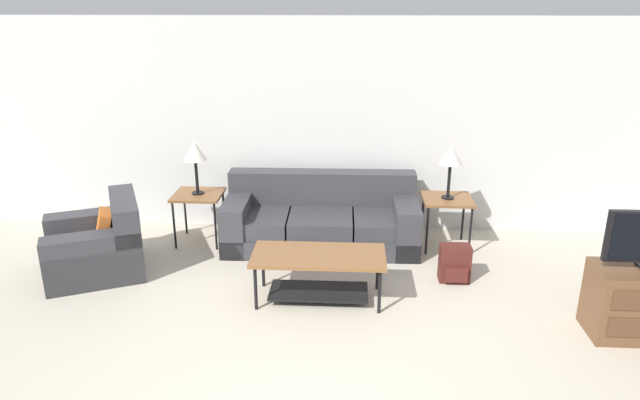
{
  "coord_description": "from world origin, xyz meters",
  "views": [
    {
      "loc": [
        0.31,
        -3.24,
        2.76
      ],
      "look_at": [
        -0.0,
        2.34,
        0.8
      ],
      "focal_mm": 32.0,
      "sensor_mm": 36.0,
      "label": 1
    }
  ],
  "objects_px": {
    "table_lamp_left": "(195,153)",
    "backpack": "(455,264)",
    "coffee_table": "(319,266)",
    "table_lamp_right": "(451,156)",
    "armchair": "(98,246)",
    "side_table_left": "(198,198)",
    "couch": "(321,221)",
    "side_table_right": "(447,203)"
  },
  "relations": [
    {
      "from": "coffee_table",
      "to": "side_table_left",
      "type": "distance_m",
      "value": 2.02
    },
    {
      "from": "armchair",
      "to": "side_table_left",
      "type": "xyz_separation_m",
      "value": [
        0.88,
        0.85,
        0.26
      ]
    },
    {
      "from": "armchair",
      "to": "couch",
      "type": "bearing_deg",
      "value": 20.16
    },
    {
      "from": "armchair",
      "to": "table_lamp_left",
      "type": "relative_size",
      "value": 2.01
    },
    {
      "from": "table_lamp_left",
      "to": "coffee_table",
      "type": "bearing_deg",
      "value": -41.51
    },
    {
      "from": "side_table_right",
      "to": "table_lamp_left",
      "type": "xyz_separation_m",
      "value": [
        -2.92,
        0.0,
        0.56
      ]
    },
    {
      "from": "couch",
      "to": "table_lamp_left",
      "type": "xyz_separation_m",
      "value": [
        -1.46,
        -0.0,
        0.81
      ]
    },
    {
      "from": "side_table_left",
      "to": "table_lamp_right",
      "type": "relative_size",
      "value": 0.97
    },
    {
      "from": "coffee_table",
      "to": "table_lamp_right",
      "type": "height_order",
      "value": "table_lamp_right"
    },
    {
      "from": "table_lamp_right",
      "to": "backpack",
      "type": "relative_size",
      "value": 1.6
    },
    {
      "from": "table_lamp_left",
      "to": "backpack",
      "type": "distance_m",
      "value": 3.15
    },
    {
      "from": "coffee_table",
      "to": "table_lamp_right",
      "type": "relative_size",
      "value": 2.03
    },
    {
      "from": "side_table_left",
      "to": "table_lamp_left",
      "type": "bearing_deg",
      "value": 0.0
    },
    {
      "from": "couch",
      "to": "table_lamp_left",
      "type": "bearing_deg",
      "value": -179.84
    },
    {
      "from": "side_table_left",
      "to": "backpack",
      "type": "bearing_deg",
      "value": -16.74
    },
    {
      "from": "couch",
      "to": "coffee_table",
      "type": "xyz_separation_m",
      "value": [
        0.05,
        -1.34,
        0.06
      ]
    },
    {
      "from": "coffee_table",
      "to": "table_lamp_right",
      "type": "xyz_separation_m",
      "value": [
        1.41,
        1.33,
        0.75
      ]
    },
    {
      "from": "armchair",
      "to": "table_lamp_right",
      "type": "height_order",
      "value": "table_lamp_right"
    },
    {
      "from": "armchair",
      "to": "table_lamp_left",
      "type": "distance_m",
      "value": 1.47
    },
    {
      "from": "table_lamp_left",
      "to": "side_table_left",
      "type": "bearing_deg",
      "value": 180.0
    },
    {
      "from": "side_table_right",
      "to": "table_lamp_right",
      "type": "xyz_separation_m",
      "value": [
        0.0,
        0.0,
        0.56
      ]
    },
    {
      "from": "side_table_left",
      "to": "table_lamp_right",
      "type": "height_order",
      "value": "table_lamp_right"
    },
    {
      "from": "coffee_table",
      "to": "side_table_right",
      "type": "xyz_separation_m",
      "value": [
        1.41,
        1.33,
        0.2
      ]
    },
    {
      "from": "side_table_right",
      "to": "table_lamp_left",
      "type": "distance_m",
      "value": 2.97
    },
    {
      "from": "armchair",
      "to": "backpack",
      "type": "bearing_deg",
      "value": -0.25
    },
    {
      "from": "table_lamp_left",
      "to": "backpack",
      "type": "height_order",
      "value": "table_lamp_left"
    },
    {
      "from": "side_table_left",
      "to": "table_lamp_right",
      "type": "distance_m",
      "value": 2.97
    },
    {
      "from": "armchair",
      "to": "backpack",
      "type": "relative_size",
      "value": 3.22
    },
    {
      "from": "side_table_right",
      "to": "table_lamp_right",
      "type": "distance_m",
      "value": 0.56
    },
    {
      "from": "armchair",
      "to": "table_lamp_right",
      "type": "distance_m",
      "value": 3.97
    },
    {
      "from": "armchair",
      "to": "backpack",
      "type": "distance_m",
      "value": 3.77
    },
    {
      "from": "couch",
      "to": "coffee_table",
      "type": "bearing_deg",
      "value": -87.94
    },
    {
      "from": "armchair",
      "to": "coffee_table",
      "type": "xyz_separation_m",
      "value": [
        2.38,
        -0.48,
        0.07
      ]
    },
    {
      "from": "side_table_left",
      "to": "side_table_right",
      "type": "xyz_separation_m",
      "value": [
        2.92,
        0.0,
        0.0
      ]
    },
    {
      "from": "armchair",
      "to": "side_table_right",
      "type": "bearing_deg",
      "value": 12.67
    },
    {
      "from": "table_lamp_left",
      "to": "table_lamp_right",
      "type": "relative_size",
      "value": 1.0
    },
    {
      "from": "couch",
      "to": "armchair",
      "type": "relative_size",
      "value": 1.79
    },
    {
      "from": "table_lamp_left",
      "to": "armchair",
      "type": "bearing_deg",
      "value": -135.75
    },
    {
      "from": "side_table_right",
      "to": "table_lamp_right",
      "type": "bearing_deg",
      "value": 0.0
    },
    {
      "from": "table_lamp_right",
      "to": "backpack",
      "type": "height_order",
      "value": "table_lamp_right"
    },
    {
      "from": "couch",
      "to": "table_lamp_right",
      "type": "distance_m",
      "value": 1.67
    },
    {
      "from": "couch",
      "to": "table_lamp_left",
      "type": "height_order",
      "value": "table_lamp_left"
    }
  ]
}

